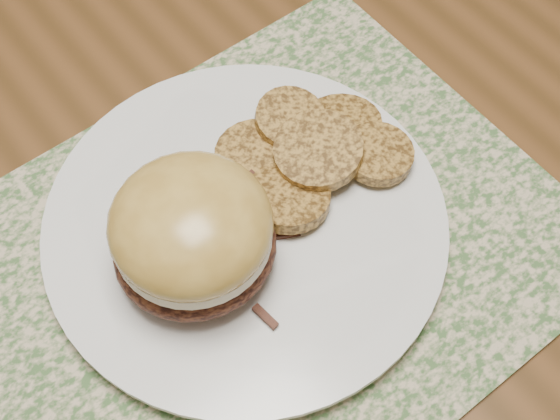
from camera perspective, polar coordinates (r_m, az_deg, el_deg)
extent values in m
cube|color=#3E6031|center=(0.53, -3.10, -4.44)|extent=(0.45, 0.33, 0.00)
cylinder|color=silver|center=(0.54, -2.53, -1.13)|extent=(0.26, 0.26, 0.02)
ellipsoid|color=black|center=(0.50, -6.22, -2.77)|extent=(0.12, 0.12, 0.04)
cylinder|color=beige|center=(0.48, -6.45, -1.65)|extent=(0.12, 0.12, 0.01)
ellipsoid|color=#B58D3B|center=(0.47, -6.57, -1.03)|extent=(0.12, 0.12, 0.06)
cylinder|color=#A2742F|center=(0.55, -1.61, 3.88)|extent=(0.08, 0.08, 0.01)
cylinder|color=#A2742F|center=(0.56, 0.76, 6.66)|extent=(0.07, 0.07, 0.02)
cylinder|color=#A2742F|center=(0.57, 4.49, 6.11)|extent=(0.08, 0.08, 0.02)
cylinder|color=#A2742F|center=(0.53, 0.58, 0.94)|extent=(0.08, 0.08, 0.02)
cylinder|color=#A2742F|center=(0.54, 2.83, 4.39)|extent=(0.09, 0.09, 0.02)
cylinder|color=#A2742F|center=(0.55, 7.16, 4.11)|extent=(0.06, 0.06, 0.01)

